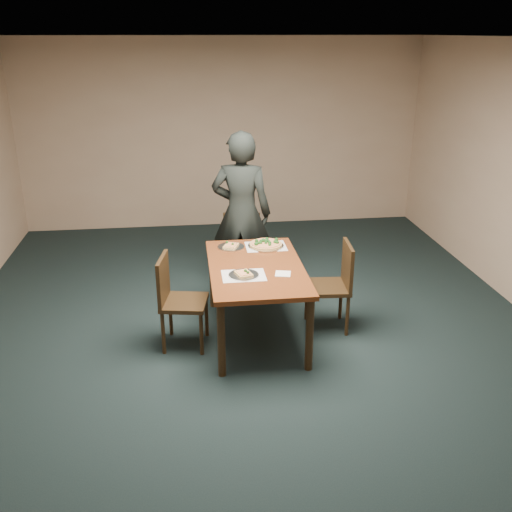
{
  "coord_description": "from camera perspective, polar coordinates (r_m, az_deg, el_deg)",
  "views": [
    {
      "loc": [
        -0.58,
        -4.61,
        2.85
      ],
      "look_at": [
        0.06,
        0.41,
        0.85
      ],
      "focal_mm": 40.0,
      "sensor_mm": 36.0,
      "label": 1
    }
  ],
  "objects": [
    {
      "name": "chair_left",
      "position": [
        5.45,
        -8.02,
        -4.01
      ],
      "size": [
        0.49,
        0.49,
        0.91
      ],
      "rotation": [
        0.0,
        0.0,
        1.39
      ],
      "color": "black",
      "rests_on": "ground"
    },
    {
      "name": "dining_table",
      "position": [
        5.51,
        -0.0,
        -1.86
      ],
      "size": [
        0.9,
        1.5,
        0.75
      ],
      "color": "#562611",
      "rests_on": "ground"
    },
    {
      "name": "napkin",
      "position": [
        5.29,
        2.71,
        -1.79
      ],
      "size": [
        0.17,
        0.17,
        0.01
      ],
      "primitive_type": "cube",
      "rotation": [
        0.0,
        0.0,
        -0.23
      ],
      "color": "white",
      "rests_on": "dining_table"
    },
    {
      "name": "placemat_near",
      "position": [
        5.26,
        -1.24,
        -1.96
      ],
      "size": [
        0.4,
        0.3,
        0.0
      ],
      "primitive_type": "cube",
      "color": "white",
      "rests_on": "dining_table"
    },
    {
      "name": "slice_plate_near",
      "position": [
        5.25,
        -1.23,
        -1.84
      ],
      "size": [
        0.28,
        0.28,
        0.05
      ],
      "color": "silver",
      "rests_on": "dining_table"
    },
    {
      "name": "chair_right",
      "position": [
        5.77,
        7.96,
        -2.51
      ],
      "size": [
        0.45,
        0.45,
        0.91
      ],
      "rotation": [
        0.0,
        0.0,
        -1.65
      ],
      "color": "black",
      "rests_on": "ground"
    },
    {
      "name": "slice_plate_far",
      "position": [
        5.95,
        -2.53,
        0.98
      ],
      "size": [
        0.28,
        0.28,
        0.05
      ],
      "color": "silver",
      "rests_on": "dining_table"
    },
    {
      "name": "diner",
      "position": [
        6.47,
        -1.47,
        4.31
      ],
      "size": [
        0.77,
        0.6,
        1.86
      ],
      "primitive_type": "imported",
      "rotation": [
        0.0,
        0.0,
        2.89
      ],
      "color": "black",
      "rests_on": "ground"
    },
    {
      "name": "room_shell",
      "position": [
        4.78,
        -0.09,
        8.14
      ],
      "size": [
        8.0,
        8.0,
        8.0
      ],
      "color": "tan",
      "rests_on": "ground"
    },
    {
      "name": "pizza_pan",
      "position": [
        5.96,
        0.99,
        1.19
      ],
      "size": [
        0.38,
        0.38,
        0.08
      ],
      "color": "silver",
      "rests_on": "dining_table"
    },
    {
      "name": "chair_far",
      "position": [
        6.57,
        -1.47,
        0.75
      ],
      "size": [
        0.48,
        0.48,
        0.91
      ],
      "rotation": [
        0.0,
        0.0,
        -0.15
      ],
      "color": "black",
      "rests_on": "ground"
    },
    {
      "name": "ground",
      "position": [
        5.45,
        -0.08,
        -9.94
      ],
      "size": [
        8.0,
        8.0,
        0.0
      ],
      "primitive_type": "plane",
      "color": "black",
      "rests_on": "ground"
    },
    {
      "name": "placemat_main",
      "position": [
        5.97,
        0.99,
        0.97
      ],
      "size": [
        0.42,
        0.32,
        0.0
      ],
      "primitive_type": "cube",
      "color": "white",
      "rests_on": "dining_table"
    }
  ]
}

